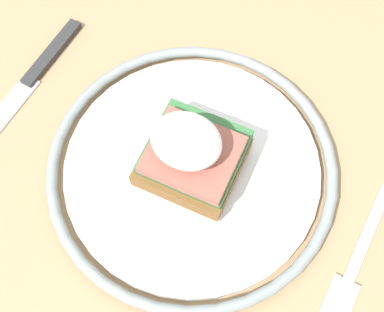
{
  "coord_description": "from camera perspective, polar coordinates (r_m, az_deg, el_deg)",
  "views": [
    {
      "loc": [
        -0.09,
        0.21,
        1.18
      ],
      "look_at": [
        -0.02,
        0.04,
        0.78
      ],
      "focal_mm": 50.0,
      "sensor_mm": 36.0,
      "label": 1
    }
  ],
  "objects": [
    {
      "name": "ground_plane",
      "position": [
        1.2,
        0.1,
        -13.33
      ],
      "size": [
        6.0,
        6.0,
        0.0
      ],
      "primitive_type": "plane",
      "color": "#9E9993"
    },
    {
      "name": "fork",
      "position": [
        0.47,
        17.45,
        -9.74
      ],
      "size": [
        0.03,
        0.14,
        0.0
      ],
      "color": "silver",
      "rests_on": "dining_table"
    },
    {
      "name": "sandwich",
      "position": [
        0.43,
        -0.1,
        0.36
      ],
      "size": [
        0.08,
        0.08,
        0.07
      ],
      "color": "brown",
      "rests_on": "plate"
    },
    {
      "name": "dining_table",
      "position": [
        0.6,
        0.2,
        -2.07
      ],
      "size": [
        0.9,
        0.81,
        0.74
      ],
      "color": "tan",
      "rests_on": "ground_plane"
    },
    {
      "name": "plate",
      "position": [
        0.47,
        -0.0,
        -1.38
      ],
      "size": [
        0.25,
        0.25,
        0.02
      ],
      "color": "white",
      "rests_on": "dining_table"
    },
    {
      "name": "knife",
      "position": [
        0.53,
        -17.25,
        7.23
      ],
      "size": [
        0.03,
        0.2,
        0.01
      ],
      "color": "#2D2D2D",
      "rests_on": "dining_table"
    }
  ]
}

